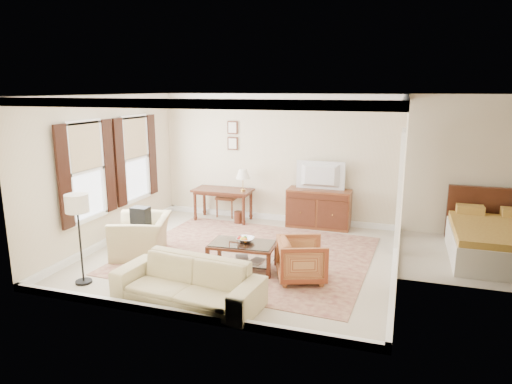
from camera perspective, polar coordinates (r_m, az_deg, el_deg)
The scene contains 21 objects.
room_shell at distance 7.95m, azimuth -2.06°, elevation 8.96°, with size 5.51×5.01×2.91m.
annex_bedroom at distance 9.18m, azimuth 28.37°, elevation -5.65°, with size 3.00×2.70×2.90m.
window_front at distance 8.78m, azimuth -20.46°, elevation 2.46°, with size 0.12×1.56×1.80m, color #CCB284, non-canonical shape.
window_rear at distance 10.06m, azimuth -14.85°, elevation 4.08°, with size 0.12×1.56×1.80m, color #CCB284, non-canonical shape.
doorway at distance 9.16m, azimuth 17.52°, elevation 0.05°, with size 0.10×1.12×2.25m, color white, non-canonical shape.
rug at distance 8.50m, azimuth -0.89°, elevation -7.84°, with size 4.30×3.69×0.01m, color maroon.
writing_desk at distance 10.56m, azimuth -4.15°, elevation -0.23°, with size 1.35×0.67×0.74m.
desk_chair at distance 10.91m, azimuth -3.63°, elevation -0.34°, with size 0.45×0.45×1.05m, color brown, non-canonical shape.
desk_lamp at distance 10.31m, azimuth -1.65°, elevation 1.53°, with size 0.32×0.32×0.50m, color silver, non-canonical shape.
framed_prints at distance 10.68m, azimuth -2.94°, elevation 7.09°, with size 0.25×0.04×0.68m, color #482114, non-canonical shape.
sideboard at distance 10.14m, azimuth 7.84°, elevation -2.04°, with size 1.38×0.53×0.85m, color brown.
tv at distance 9.92m, azimuth 7.99°, elevation 3.13°, with size 1.01×0.58×0.13m, color black.
coffee_table at distance 7.77m, azimuth -1.68°, elevation -7.13°, with size 1.13×0.70×0.47m.
fruit_bowl at distance 7.76m, azimuth -1.34°, elevation -5.86°, with size 0.42×0.42×0.10m, color silver.
book_a at distance 7.89m, azimuth -2.57°, elevation -8.18°, with size 0.28×0.04×0.38m, color brown.
book_b at distance 7.81m, azimuth -0.55°, elevation -8.41°, with size 0.28×0.03×0.38m, color brown.
striped_armchair at distance 7.35m, azimuth 5.74°, elevation -8.18°, with size 0.74×0.69×0.76m, color brown.
club_armchair at distance 8.65m, azimuth -14.17°, elevation -4.55°, with size 1.10×0.72×0.96m, color tan.
backpack at distance 8.60m, azimuth -14.23°, elevation -2.93°, with size 0.32×0.22×0.40m, color black.
sofa at distance 6.64m, azimuth -8.57°, elevation -10.25°, with size 2.15×0.63×0.84m, color tan.
floor_lamp at distance 7.47m, azimuth -21.43°, elevation -2.10°, with size 0.36×0.36×1.44m.
Camera 1 is at (2.72, -7.45, 3.01)m, focal length 32.00 mm.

